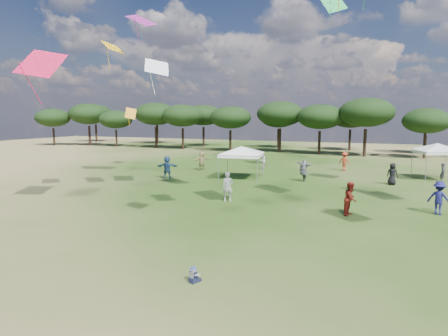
{
  "coord_description": "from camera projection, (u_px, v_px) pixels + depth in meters",
  "views": [
    {
      "loc": [
        4.86,
        -7.5,
        5.18
      ],
      "look_at": [
        -0.71,
        6.0,
        3.16
      ],
      "focal_mm": 30.0,
      "sensor_mm": 36.0,
      "label": 1
    }
  ],
  "objects": [
    {
      "name": "toddler",
      "position": [
        194.0,
        275.0,
        11.73
      ],
      "size": [
        0.39,
        0.42,
        0.52
      ],
      "rotation": [
        0.0,
        0.0,
        -0.37
      ],
      "color": "#161932",
      "rests_on": "ground"
    },
    {
      "name": "tent_right",
      "position": [
        438.0,
        145.0,
        30.38
      ],
      "size": [
        5.63,
        5.63,
        3.32
      ],
      "rotation": [
        0.0,
        0.0,
        0.31
      ],
      "color": "gray",
      "rests_on": "ground"
    },
    {
      "name": "tree_line",
      "position": [
        360.0,
        115.0,
        51.17
      ],
      "size": [
        108.78,
        17.63,
        7.77
      ],
      "color": "black",
      "rests_on": "ground"
    },
    {
      "name": "ground",
      "position": [
        159.0,
        324.0,
        9.41
      ],
      "size": [
        140.0,
        140.0,
        0.0
      ],
      "primitive_type": "plane",
      "color": "#2D4B16",
      "rests_on": "ground"
    },
    {
      "name": "tent_left",
      "position": [
        242.0,
        148.0,
        31.06
      ],
      "size": [
        6.66,
        6.66,
        3.02
      ],
      "rotation": [
        0.0,
        0.0,
        0.15
      ],
      "color": "gray",
      "rests_on": "ground"
    },
    {
      "name": "festival_crowd",
      "position": [
        302.0,
        172.0,
        29.17
      ],
      "size": [
        29.65,
        18.01,
        1.92
      ],
      "color": "#AD341C",
      "rests_on": "ground"
    }
  ]
}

